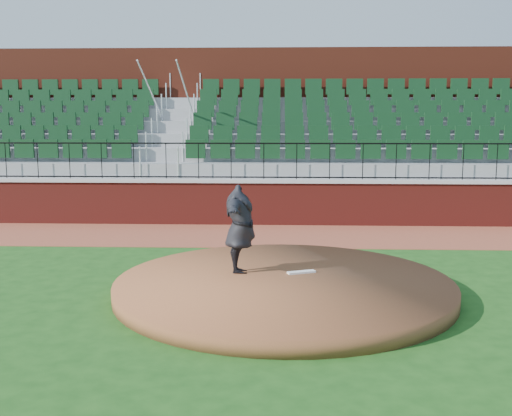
# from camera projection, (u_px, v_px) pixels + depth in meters

# --- Properties ---
(ground) EXTENTS (90.00, 90.00, 0.00)m
(ground) POSITION_uv_depth(u_px,v_px,m) (253.00, 296.00, 10.35)
(ground) COLOR #194814
(ground) RESTS_ON ground
(warning_track) EXTENTS (34.00, 3.20, 0.01)m
(warning_track) POSITION_uv_depth(u_px,v_px,m) (262.00, 235.00, 15.68)
(warning_track) COLOR brown
(warning_track) RESTS_ON ground
(field_wall) EXTENTS (34.00, 0.35, 1.20)m
(field_wall) POSITION_uv_depth(u_px,v_px,m) (264.00, 204.00, 17.17)
(field_wall) COLOR maroon
(field_wall) RESTS_ON ground
(wall_cap) EXTENTS (34.00, 0.45, 0.10)m
(wall_cap) POSITION_uv_depth(u_px,v_px,m) (264.00, 181.00, 17.08)
(wall_cap) COLOR #B7B7B7
(wall_cap) RESTS_ON field_wall
(wall_railing) EXTENTS (34.00, 0.05, 1.00)m
(wall_railing) POSITION_uv_depth(u_px,v_px,m) (264.00, 161.00, 16.99)
(wall_railing) COLOR black
(wall_railing) RESTS_ON wall_cap
(seating_stands) EXTENTS (34.00, 5.10, 4.60)m
(seating_stands) POSITION_uv_depth(u_px,v_px,m) (266.00, 140.00, 19.61)
(seating_stands) COLOR gray
(seating_stands) RESTS_ON ground
(concourse_wall) EXTENTS (34.00, 0.50, 5.50)m
(concourse_wall) POSITION_uv_depth(u_px,v_px,m) (268.00, 125.00, 22.31)
(concourse_wall) COLOR maroon
(concourse_wall) RESTS_ON ground
(pitchers_mound) EXTENTS (5.83, 5.83, 0.25)m
(pitchers_mound) POSITION_uv_depth(u_px,v_px,m) (284.00, 287.00, 10.49)
(pitchers_mound) COLOR brown
(pitchers_mound) RESTS_ON ground
(pitching_rubber) EXTENTS (0.53, 0.30, 0.03)m
(pitching_rubber) POSITION_uv_depth(u_px,v_px,m) (301.00, 272.00, 10.90)
(pitching_rubber) COLOR white
(pitching_rubber) RESTS_ON pitchers_mound
(pitcher) EXTENTS (0.59, 1.98, 1.60)m
(pitcher) POSITION_uv_depth(u_px,v_px,m) (240.00, 229.00, 10.83)
(pitcher) COLOR black
(pitcher) RESTS_ON pitchers_mound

